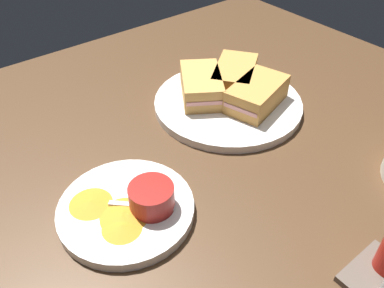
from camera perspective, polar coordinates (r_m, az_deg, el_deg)
The scene contains 11 objects.
ground_plane at distance 72.54cm, azimuth 6.85°, elevation -0.97°, with size 110.00×110.00×3.00cm, color #4C331E.
plate_sandwich_main at distance 80.53cm, azimuth 5.17°, elevation 5.87°, with size 29.51×29.51×1.60cm, color white.
sandwich_half_near at distance 78.11cm, azimuth 9.34°, elevation 7.09°, with size 14.70×10.99×4.80cm.
sandwich_half_far at distance 83.54cm, azimuth 6.18°, elevation 9.73°, with size 14.97×13.85×4.80cm.
sandwich_half_extra at distance 79.89cm, azimuth 1.35°, elevation 8.45°, with size 13.49×15.04×4.80cm.
ramekin_dark_sauce at distance 81.13cm, azimuth 0.90°, elevation 8.72°, with size 6.04×6.04×3.86cm.
spoon_by_dark_ramekin at distance 81.09cm, azimuth 4.38°, elevation 7.16°, with size 6.98×8.86×0.80cm.
plate_chips_companion at distance 59.91cm, azimuth -9.45°, elevation -9.23°, with size 20.11×20.11×1.60cm, color white.
ramekin_light_gravy at distance 57.24cm, azimuth -5.85°, elevation -7.53°, with size 6.62×6.62×3.76cm.
spoon_by_gravy_ramekin at distance 58.18cm, azimuth -5.27°, elevation -8.91°, with size 8.09×7.96×0.80cm.
plantain_chip_scatter at distance 58.03cm, azimuth -10.83°, elevation -9.92°, with size 11.30×14.45×0.60cm.
Camera 1 is at (40.71, 37.36, 45.49)cm, focal length 37.02 mm.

